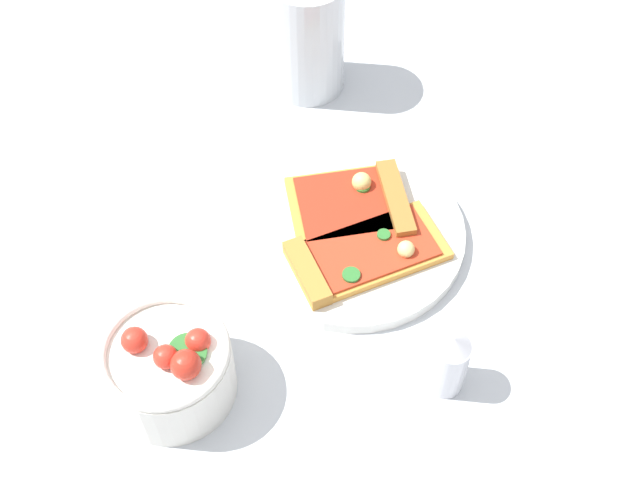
{
  "coord_description": "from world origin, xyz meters",
  "views": [
    {
      "loc": [
        -0.29,
        -0.44,
        0.67
      ],
      "look_at": [
        -0.05,
        -0.03,
        0.03
      ],
      "focal_mm": 47.42,
      "sensor_mm": 36.0,
      "label": 1
    }
  ],
  "objects_px": {
    "plate": "(352,233)",
    "soda_glass": "(308,40)",
    "pizza_slice_near": "(359,256)",
    "salad_bowl": "(169,368)",
    "pepper_shaker": "(449,361)",
    "pizza_slice_far": "(360,206)"
  },
  "relations": [
    {
      "from": "pizza_slice_near",
      "to": "pizza_slice_far",
      "type": "bearing_deg",
      "value": 57.5
    },
    {
      "from": "salad_bowl",
      "to": "pepper_shaker",
      "type": "xyz_separation_m",
      "value": [
        0.21,
        -0.11,
        0.0
      ]
    },
    {
      "from": "pizza_slice_far",
      "to": "pepper_shaker",
      "type": "xyz_separation_m",
      "value": [
        -0.03,
        -0.19,
        0.02
      ]
    },
    {
      "from": "pizza_slice_near",
      "to": "soda_glass",
      "type": "height_order",
      "value": "soda_glass"
    },
    {
      "from": "salad_bowl",
      "to": "pepper_shaker",
      "type": "distance_m",
      "value": 0.24
    },
    {
      "from": "pizza_slice_far",
      "to": "salad_bowl",
      "type": "xyz_separation_m",
      "value": [
        -0.24,
        -0.08,
        0.02
      ]
    },
    {
      "from": "pizza_slice_near",
      "to": "pepper_shaker",
      "type": "bearing_deg",
      "value": -89.72
    },
    {
      "from": "pepper_shaker",
      "to": "pizza_slice_near",
      "type": "bearing_deg",
      "value": 90.28
    },
    {
      "from": "soda_glass",
      "to": "pepper_shaker",
      "type": "bearing_deg",
      "value": -102.36
    },
    {
      "from": "soda_glass",
      "to": "pepper_shaker",
      "type": "xyz_separation_m",
      "value": [
        -0.09,
        -0.39,
        -0.03
      ]
    },
    {
      "from": "salad_bowl",
      "to": "soda_glass",
      "type": "height_order",
      "value": "soda_glass"
    },
    {
      "from": "plate",
      "to": "soda_glass",
      "type": "xyz_separation_m",
      "value": [
        0.07,
        0.21,
        0.06
      ]
    },
    {
      "from": "salad_bowl",
      "to": "pepper_shaker",
      "type": "relative_size",
      "value": 1.46
    },
    {
      "from": "salad_bowl",
      "to": "soda_glass",
      "type": "distance_m",
      "value": 0.4
    },
    {
      "from": "soda_glass",
      "to": "pizza_slice_far",
      "type": "bearing_deg",
      "value": -105.23
    },
    {
      "from": "plate",
      "to": "pizza_slice_far",
      "type": "bearing_deg",
      "value": 41.48
    },
    {
      "from": "pizza_slice_far",
      "to": "salad_bowl",
      "type": "relative_size",
      "value": 1.26
    },
    {
      "from": "salad_bowl",
      "to": "pizza_slice_far",
      "type": "bearing_deg",
      "value": 18.29
    },
    {
      "from": "pepper_shaker",
      "to": "soda_glass",
      "type": "bearing_deg",
      "value": 77.64
    },
    {
      "from": "plate",
      "to": "salad_bowl",
      "type": "height_order",
      "value": "salad_bowl"
    },
    {
      "from": "plate",
      "to": "pepper_shaker",
      "type": "bearing_deg",
      "value": -94.28
    },
    {
      "from": "plate",
      "to": "soda_glass",
      "type": "bearing_deg",
      "value": 71.34
    }
  ]
}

